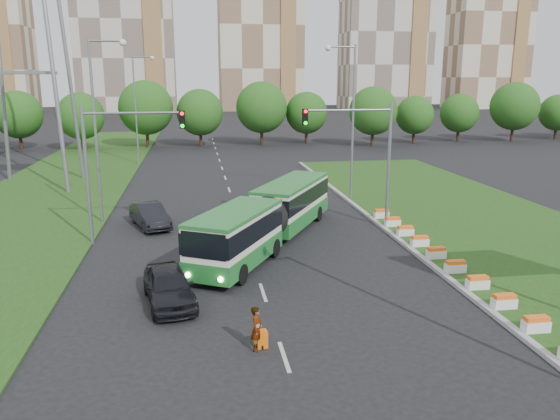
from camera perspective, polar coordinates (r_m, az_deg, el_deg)
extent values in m
plane|color=black|center=(25.66, 4.94, -8.18)|extent=(360.00, 360.00, 0.00)
cube|color=#1E4112|center=(37.57, 21.56, -1.92)|extent=(14.00, 60.00, 0.15)
cube|color=#9C9C9C|center=(34.61, 11.57, -2.48)|extent=(0.30, 60.00, 0.18)
cube|color=#1E4112|center=(50.53, -22.65, 1.73)|extent=(12.00, 110.00, 0.10)
cylinder|color=gray|center=(35.73, 11.28, 4.46)|extent=(0.20, 0.20, 8.00)
cylinder|color=gray|center=(34.50, 7.20, 10.32)|extent=(5.50, 0.14, 0.14)
cube|color=black|center=(33.88, 2.63, 9.68)|extent=(0.32, 0.32, 1.00)
cylinder|color=gray|center=(33.17, -19.51, 3.26)|extent=(0.20, 0.20, 8.00)
cylinder|color=gray|center=(32.36, -15.16, 9.76)|extent=(5.50, 0.14, 0.14)
cube|color=black|center=(32.21, -10.19, 9.28)|extent=(0.32, 0.32, 1.00)
cube|color=beige|center=(174.97, -15.96, 18.46)|extent=(28.00, 15.00, 52.00)
cube|color=beige|center=(175.06, -2.11, 18.61)|extent=(25.00, 15.00, 50.00)
cube|color=beige|center=(184.03, 10.98, 17.67)|extent=(27.00, 15.00, 47.00)
cube|color=beige|center=(198.15, 20.88, 15.73)|extent=(24.00, 14.00, 40.00)
cube|color=silver|center=(27.37, -0.53, -2.94)|extent=(2.44, 6.74, 2.64)
cube|color=silver|center=(35.68, -2.54, 0.96)|extent=(2.44, 8.21, 2.64)
cylinder|color=black|center=(31.16, -1.58, -0.98)|extent=(2.44, 1.22, 2.44)
cube|color=#1F6D2B|center=(27.63, -0.52, -4.69)|extent=(2.52, 6.79, 0.93)
cube|color=#1F6D2B|center=(35.88, -2.53, -0.41)|extent=(2.52, 8.26, 0.93)
cube|color=black|center=(27.25, -0.53, -2.05)|extent=(2.52, 6.79, 1.03)
cube|color=black|center=(35.59, -2.55, 1.65)|extent=(2.52, 8.26, 1.03)
imported|color=black|center=(24.15, -11.54, -7.78)|extent=(2.74, 5.00, 1.61)
imported|color=black|center=(36.69, -13.44, -0.56)|extent=(3.12, 4.98, 1.55)
imported|color=gray|center=(19.87, -2.46, -12.27)|extent=(0.59, 0.71, 1.65)
cube|color=orange|center=(20.25, -1.90, -13.32)|extent=(0.38, 0.32, 0.65)
cylinder|color=black|center=(20.22, -1.84, -14.16)|extent=(0.04, 0.15, 0.15)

